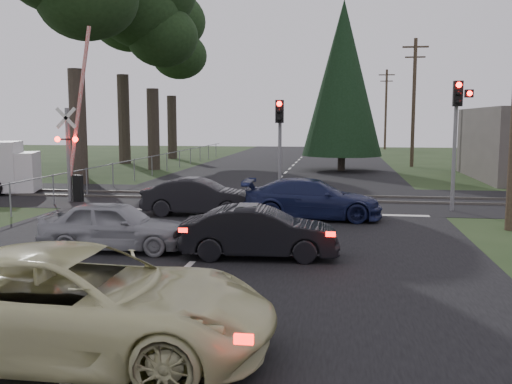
% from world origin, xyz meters
% --- Properties ---
extents(ground, '(120.00, 120.00, 0.00)m').
position_xyz_m(ground, '(0.00, 0.00, 0.00)').
color(ground, '#223317').
rests_on(ground, ground).
extents(road, '(14.00, 100.00, 0.01)m').
position_xyz_m(road, '(0.00, 10.00, 0.01)').
color(road, black).
rests_on(road, ground).
extents(rail_corridor, '(120.00, 8.00, 0.01)m').
position_xyz_m(rail_corridor, '(0.00, 12.00, 0.01)').
color(rail_corridor, black).
rests_on(rail_corridor, ground).
extents(stop_line, '(13.00, 0.35, 0.00)m').
position_xyz_m(stop_line, '(0.00, 8.20, 0.01)').
color(stop_line, silver).
rests_on(stop_line, ground).
extents(rail_near, '(120.00, 0.12, 0.10)m').
position_xyz_m(rail_near, '(0.00, 11.20, 0.05)').
color(rail_near, '#59544C').
rests_on(rail_near, ground).
extents(rail_far, '(120.00, 0.12, 0.10)m').
position_xyz_m(rail_far, '(0.00, 12.80, 0.05)').
color(rail_far, '#59544C').
rests_on(rail_far, ground).
extents(crossing_signal, '(1.62, 0.38, 6.96)m').
position_xyz_m(crossing_signal, '(-7.27, 9.79, 2.06)').
color(crossing_signal, slate).
rests_on(crossing_signal, ground).
extents(traffic_signal_right, '(0.68, 0.48, 4.70)m').
position_xyz_m(traffic_signal_right, '(7.55, 9.47, 3.31)').
color(traffic_signal_right, slate).
rests_on(traffic_signal_right, ground).
extents(traffic_signal_center, '(0.32, 0.48, 4.10)m').
position_xyz_m(traffic_signal_center, '(1.00, 10.68, 2.81)').
color(traffic_signal_center, slate).
rests_on(traffic_signal_center, ground).
extents(utility_pole_mid, '(1.80, 0.26, 9.00)m').
position_xyz_m(utility_pole_mid, '(8.50, 30.00, 4.73)').
color(utility_pole_mid, '#4C3D2D').
rests_on(utility_pole_mid, ground).
extents(utility_pole_far, '(1.80, 0.26, 9.00)m').
position_xyz_m(utility_pole_far, '(8.50, 55.00, 4.73)').
color(utility_pole_far, '#4C3D2D').
rests_on(utility_pole_far, ground).
extents(euc_tree_c, '(6.00, 6.00, 13.20)m').
position_xyz_m(euc_tree_c, '(-9.00, 25.00, 9.51)').
color(euc_tree_c, '#473D33').
rests_on(euc_tree_c, ground).
extents(euc_tree_d, '(7.50, 7.50, 16.50)m').
position_xyz_m(euc_tree_d, '(-13.00, 30.00, 11.91)').
color(euc_tree_d, '#473D33').
rests_on(euc_tree_d, ground).
extents(euc_tree_e, '(6.00, 6.00, 13.20)m').
position_xyz_m(euc_tree_e, '(-11.00, 36.00, 9.51)').
color(euc_tree_e, '#473D33').
rests_on(euc_tree_e, ground).
extents(conifer_tree, '(5.20, 5.20, 11.00)m').
position_xyz_m(conifer_tree, '(3.50, 26.00, 5.99)').
color(conifer_tree, '#473D33').
rests_on(conifer_tree, ground).
extents(fence_left, '(0.10, 36.00, 1.20)m').
position_xyz_m(fence_left, '(-7.80, 22.50, 0.00)').
color(fence_left, slate).
rests_on(fence_left, ground).
extents(cream_coupe, '(5.60, 2.65, 1.54)m').
position_xyz_m(cream_coupe, '(-0.20, -4.69, 0.77)').
color(cream_coupe, beige).
rests_on(cream_coupe, ground).
extents(dark_hatchback, '(3.85, 1.58, 1.24)m').
position_xyz_m(dark_hatchback, '(1.51, 1.44, 0.62)').
color(dark_hatchback, black).
rests_on(dark_hatchback, ground).
extents(silver_car, '(3.81, 1.68, 1.27)m').
position_xyz_m(silver_car, '(-2.27, 1.68, 0.64)').
color(silver_car, gray).
rests_on(silver_car, ground).
extents(blue_sedan, '(4.67, 1.97, 1.35)m').
position_xyz_m(blue_sedan, '(2.49, 7.10, 0.67)').
color(blue_sedan, '#161D43').
rests_on(blue_sedan, ground).
extents(dark_car_far, '(3.95, 1.50, 1.28)m').
position_xyz_m(dark_car_far, '(-1.47, 7.30, 0.64)').
color(dark_car_far, black).
rests_on(dark_car_far, ground).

